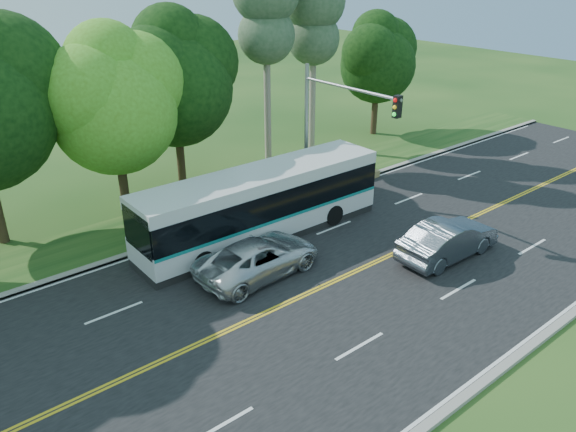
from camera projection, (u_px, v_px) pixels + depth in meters
ground at (302, 296)px, 21.36m from camera, size 120.00×120.00×0.00m
road at (302, 296)px, 21.36m from camera, size 60.00×14.00×0.02m
curb_north at (203, 230)px, 26.33m from camera, size 60.00×0.30×0.15m
curb_south at (462, 399)px, 16.32m from camera, size 60.00×0.30×0.15m
grass_verge at (183, 218)px, 27.64m from camera, size 60.00×4.00×0.10m
lane_markings at (300, 297)px, 21.30m from camera, size 57.60×13.82×0.00m
tree_row at (29, 85)px, 24.04m from camera, size 44.70×9.10×13.84m
bougainvillea_hedge at (305, 176)px, 30.89m from camera, size 9.50×2.25×1.50m
traffic_signal at (332, 119)px, 26.90m from camera, size 0.42×6.10×7.00m
transit_bus at (261, 205)px, 25.28m from camera, size 12.03×2.75×3.14m
sedan at (448, 240)px, 23.80m from camera, size 4.99×1.84×1.63m
suv at (258, 258)px, 22.54m from camera, size 5.49×2.78×1.49m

